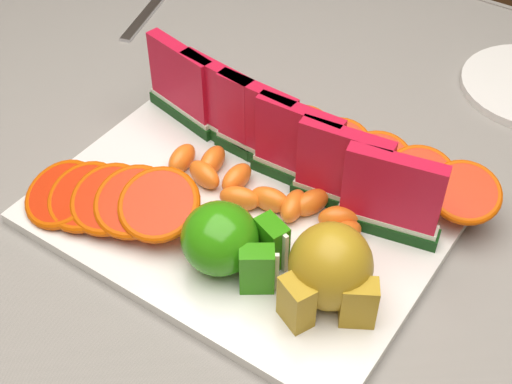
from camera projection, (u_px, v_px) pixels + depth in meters
table at (258, 240)px, 0.86m from camera, size 1.40×0.90×0.75m
tablecloth at (259, 204)px, 0.82m from camera, size 1.53×1.03×0.20m
platter at (244, 211)px, 0.74m from camera, size 0.40×0.30×0.01m
apple_cluster at (227, 241)px, 0.66m from camera, size 0.11×0.09×0.07m
pear_cluster at (330, 271)px, 0.63m from camera, size 0.09×0.10×0.08m
fork at (154, 8)px, 1.04m from camera, size 0.06×0.19×0.00m
watermelon_row at (277, 137)px, 0.75m from camera, size 0.39×0.07×0.10m
orange_fan_front at (109, 199)px, 0.71m from camera, size 0.20×0.13×0.06m
orange_fan_back at (338, 146)px, 0.77m from camera, size 0.38×0.10×0.05m
tangerine_segments at (261, 192)px, 0.74m from camera, size 0.23×0.08×0.03m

